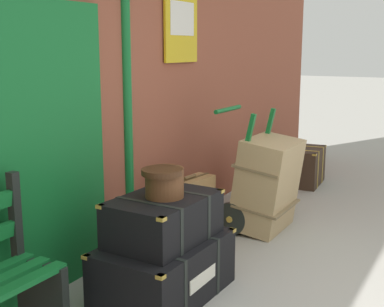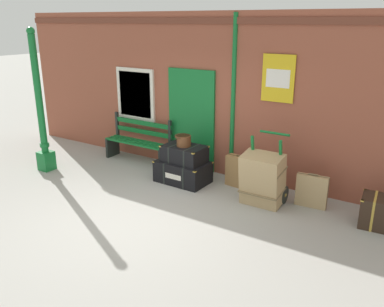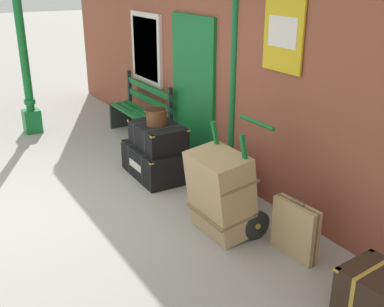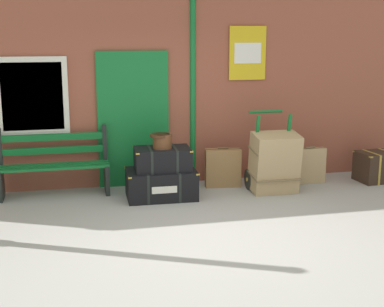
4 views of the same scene
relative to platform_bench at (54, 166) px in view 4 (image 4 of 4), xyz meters
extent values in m
plane|color=#A3A099|center=(1.71, -2.16, -0.44)|extent=(60.00, 60.00, 0.00)
cube|color=brown|center=(1.71, 0.44, 1.16)|extent=(10.40, 0.30, 3.20)
cube|color=#146B2D|center=(1.22, 0.27, 0.61)|extent=(1.10, 0.05, 2.10)
cube|color=#0C401B|center=(1.22, 0.25, 0.61)|extent=(0.06, 0.02, 2.10)
cube|color=silver|center=(-0.26, 0.27, 1.01)|extent=(1.04, 0.06, 1.16)
cube|color=silver|center=(-0.26, 0.25, 1.01)|extent=(0.88, 0.02, 1.00)
cylinder|color=#146B2D|center=(2.17, 0.29, 1.16)|extent=(0.09, 0.09, 3.14)
cube|color=gold|center=(3.05, 0.27, 1.61)|extent=(0.60, 0.02, 0.84)
cube|color=white|center=(3.05, 0.25, 1.61)|extent=(0.44, 0.01, 0.32)
cube|color=#146B2D|center=(0.00, -0.20, 0.01)|extent=(1.60, 0.09, 0.04)
cube|color=#146B2D|center=(0.00, -0.06, 0.01)|extent=(1.60, 0.09, 0.04)
cube|color=#146B2D|center=(0.00, 0.08, 0.01)|extent=(1.60, 0.09, 0.04)
cube|color=#146B2D|center=(0.00, 0.14, 0.21)|extent=(1.60, 0.05, 0.10)
cube|color=#146B2D|center=(0.00, 0.14, 0.41)|extent=(1.60, 0.05, 0.10)
cube|color=black|center=(-0.76, -0.06, -0.22)|extent=(0.06, 0.40, 0.45)
cube|color=black|center=(-0.76, 0.14, 0.29)|extent=(0.06, 0.06, 0.56)
cube|color=black|center=(0.76, -0.06, -0.22)|extent=(0.06, 0.40, 0.45)
cube|color=black|center=(0.76, 0.14, 0.29)|extent=(0.06, 0.06, 0.56)
cube|color=black|center=(1.52, -0.50, -0.23)|extent=(1.02, 0.67, 0.42)
cube|color=black|center=(1.29, -0.49, -0.23)|extent=(0.05, 0.65, 0.43)
cube|color=black|center=(1.74, -0.50, -0.23)|extent=(0.05, 0.65, 0.43)
cube|color=#B79338|center=(1.03, -0.78, -0.04)|extent=(0.05, 0.05, 0.02)
cube|color=#B79338|center=(1.99, -0.81, -0.04)|extent=(0.05, 0.05, 0.02)
cube|color=#B79338|center=(1.04, -0.18, -0.04)|extent=(0.05, 0.05, 0.02)
cube|color=#B79338|center=(2.00, -0.21, -0.04)|extent=(0.05, 0.05, 0.02)
cube|color=silver|center=(1.51, -0.82, -0.23)|extent=(0.36, 0.01, 0.10)
cube|color=black|center=(1.54, -0.48, 0.14)|extent=(0.82, 0.57, 0.32)
cube|color=black|center=(1.36, -0.47, 0.14)|extent=(0.06, 0.55, 0.33)
cube|color=black|center=(1.72, -0.49, 0.14)|extent=(0.06, 0.55, 0.33)
cube|color=#B79338|center=(1.15, -0.71, 0.28)|extent=(0.05, 0.05, 0.02)
cube|color=#B79338|center=(1.91, -0.74, 0.28)|extent=(0.05, 0.05, 0.02)
cube|color=#B79338|center=(1.17, -0.21, 0.28)|extent=(0.05, 0.05, 0.02)
cube|color=#B79338|center=(1.93, -0.24, 0.28)|extent=(0.05, 0.05, 0.02)
cylinder|color=brown|center=(1.54, -0.49, 0.40)|extent=(0.27, 0.27, 0.21)
cylinder|color=#432715|center=(1.51, -0.49, 0.49)|extent=(0.29, 0.29, 0.04)
cube|color=black|center=(3.22, -0.63, -0.43)|extent=(0.56, 0.28, 0.03)
cube|color=#146B2D|center=(2.97, -0.43, 0.15)|extent=(0.04, 0.29, 1.18)
cube|color=#146B2D|center=(3.47, -0.43, 0.15)|extent=(0.04, 0.29, 1.18)
cylinder|color=#146B2D|center=(3.22, -0.17, 0.73)|extent=(0.54, 0.04, 0.04)
cylinder|color=black|center=(2.90, -0.37, -0.28)|extent=(0.04, 0.32, 0.32)
cylinder|color=#B79338|center=(2.90, -0.37, -0.28)|extent=(0.07, 0.06, 0.06)
cylinder|color=black|center=(3.54, -0.37, -0.28)|extent=(0.04, 0.32, 0.32)
cylinder|color=#B79338|center=(3.54, -0.37, -0.28)|extent=(0.07, 0.06, 0.06)
cube|color=tan|center=(3.22, -0.61, 0.02)|extent=(0.68, 0.55, 0.93)
cube|color=olive|center=(3.22, -0.61, -0.18)|extent=(0.70, 0.46, 0.08)
cube|color=olive|center=(3.22, -0.61, 0.22)|extent=(0.70, 0.46, 0.08)
cube|color=tan|center=(3.97, -0.23, -0.16)|extent=(0.53, 0.16, 0.57)
cylinder|color=brown|center=(3.97, -0.23, 0.14)|extent=(0.16, 0.04, 0.03)
cube|color=brown|center=(3.97, -0.23, -0.16)|extent=(0.53, 0.05, 0.58)
cube|color=olive|center=(2.56, -0.11, -0.15)|extent=(0.57, 0.26, 0.60)
cylinder|color=brown|center=(2.56, -0.11, 0.17)|extent=(0.16, 0.05, 0.03)
cube|color=brown|center=(2.56, -0.11, -0.15)|extent=(0.56, 0.10, 0.61)
cube|color=#332319|center=(5.12, -0.35, -0.20)|extent=(0.72, 0.54, 0.48)
cube|color=#B79338|center=(4.97, -0.37, -0.20)|extent=(0.08, 0.49, 0.49)
cube|color=#B79338|center=(4.82, -0.60, 0.02)|extent=(0.05, 0.05, 0.02)
cube|color=#B79338|center=(4.79, -0.16, 0.02)|extent=(0.05, 0.05, 0.02)
camera|label=1|loc=(-1.46, -2.41, 1.33)|focal=49.00mm
camera|label=2|loc=(5.62, -6.56, 2.59)|focal=37.47mm
camera|label=3|loc=(6.86, -3.17, 2.20)|focal=43.78mm
camera|label=4|loc=(0.23, -8.19, 1.96)|focal=51.79mm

